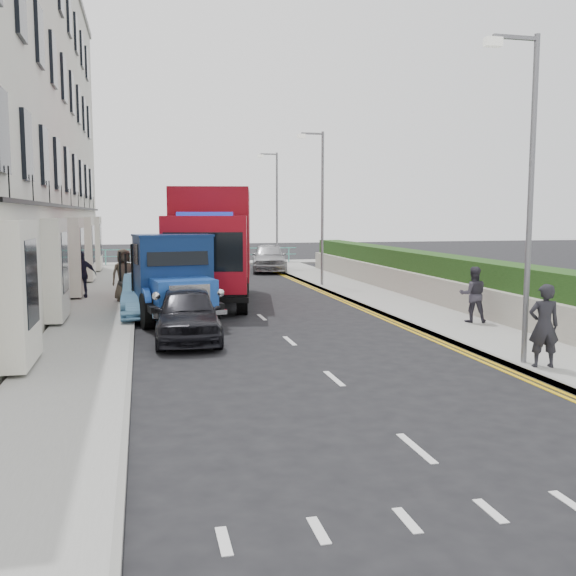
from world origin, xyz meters
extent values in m
plane|color=black|center=(0.00, 0.00, 0.00)|extent=(120.00, 120.00, 0.00)
cube|color=gray|center=(-5.20, 9.00, 0.06)|extent=(2.40, 38.00, 0.12)
cube|color=gray|center=(5.30, 9.00, 0.06)|extent=(2.60, 38.00, 0.12)
cube|color=gray|center=(0.00, 29.00, 0.06)|extent=(30.00, 2.50, 0.12)
plane|color=slate|center=(0.00, 60.00, 0.00)|extent=(120.00, 120.00, 0.00)
cube|color=black|center=(-6.35, 13.00, 3.60)|extent=(0.12, 28.00, 0.10)
cube|color=#B2AD9E|center=(6.60, 9.00, 0.55)|extent=(0.30, 28.00, 1.00)
cube|color=#1A3912|center=(7.30, 9.00, 0.95)|extent=(1.20, 28.00, 1.70)
cube|color=#59B2A5|center=(0.00, 28.20, 1.08)|extent=(13.00, 0.08, 0.06)
cube|color=#59B2A5|center=(0.00, 28.20, 0.65)|extent=(13.00, 0.06, 0.05)
cylinder|color=slate|center=(4.30, -2.00, 3.50)|extent=(0.12, 0.12, 7.00)
cube|color=slate|center=(3.80, -2.00, 6.90)|extent=(1.00, 0.08, 0.08)
cube|color=beige|center=(3.30, -2.00, 6.78)|extent=(0.35, 0.18, 0.18)
cylinder|color=slate|center=(4.30, 14.00, 3.50)|extent=(0.12, 0.12, 7.00)
cube|color=slate|center=(3.80, 14.00, 6.90)|extent=(1.00, 0.08, 0.08)
cube|color=beige|center=(3.30, 14.00, 6.78)|extent=(0.35, 0.18, 0.18)
cylinder|color=slate|center=(4.30, 24.00, 3.50)|extent=(0.12, 0.12, 7.00)
cube|color=slate|center=(3.80, 24.00, 6.90)|extent=(1.00, 0.08, 0.08)
cube|color=beige|center=(3.30, 24.00, 6.78)|extent=(0.35, 0.18, 0.18)
cylinder|color=black|center=(-3.64, 4.66, 0.53)|extent=(0.46, 1.09, 1.06)
cylinder|color=black|center=(-1.73, 4.99, 0.53)|extent=(0.46, 1.09, 1.06)
cylinder|color=black|center=(-4.17, 7.70, 0.53)|extent=(0.46, 1.09, 1.06)
cylinder|color=black|center=(-2.26, 8.03, 0.53)|extent=(0.46, 1.09, 1.06)
cube|color=black|center=(-2.95, 6.35, 0.68)|extent=(2.97, 5.56, 0.20)
cube|color=#2151B3|center=(-2.60, 4.34, 1.08)|extent=(1.93, 1.70, 0.79)
cube|color=silver|center=(-2.48, 3.61, 1.08)|extent=(1.15, 0.29, 0.61)
cube|color=#0E2450|center=(-2.82, 5.59, 1.71)|extent=(2.40, 1.68, 1.93)
cube|color=black|center=(-3.18, 7.65, 0.94)|extent=(2.81, 3.43, 0.13)
cylinder|color=black|center=(-2.85, 7.20, 0.62)|extent=(0.57, 1.28, 1.24)
cylinder|color=black|center=(-0.52, 6.80, 0.62)|extent=(0.57, 1.28, 1.24)
cylinder|color=black|center=(-2.25, 10.65, 0.62)|extent=(0.57, 1.28, 1.24)
cylinder|color=black|center=(0.08, 10.25, 0.62)|extent=(0.57, 1.28, 1.24)
cylinder|color=black|center=(-1.83, 13.10, 0.62)|extent=(0.57, 1.28, 1.24)
cylinder|color=black|center=(0.50, 12.69, 0.62)|extent=(0.57, 1.28, 1.24)
cube|color=black|center=(-1.18, 9.89, 0.85)|extent=(3.90, 8.23, 0.28)
cube|color=maroon|center=(-1.68, 7.00, 2.03)|extent=(3.03, 2.57, 2.48)
cube|color=black|center=(-1.86, 5.98, 2.14)|extent=(2.46, 0.51, 1.24)
cube|color=maroon|center=(-0.97, 11.12, 2.60)|extent=(3.78, 6.26, 3.39)
imported|color=black|center=(-2.60, 2.73, 0.71)|extent=(1.86, 4.24, 1.42)
imported|color=#5D97C7|center=(-3.60, 7.00, 0.69)|extent=(1.61, 4.25, 1.39)
imported|color=#AAA8AD|center=(-2.60, 14.50, 0.70)|extent=(2.54, 5.04, 1.41)
imported|color=black|center=(-0.50, 24.24, 0.79)|extent=(4.19, 6.24, 1.59)
imported|color=#A0A0A5|center=(3.50, 22.49, 0.82)|extent=(2.71, 5.09, 1.65)
imported|color=black|center=(4.43, -2.48, 1.00)|extent=(0.72, 0.56, 1.76)
imported|color=#35323D|center=(5.84, 3.02, 0.95)|extent=(0.96, 0.85, 1.66)
imported|color=black|center=(-6.00, 11.52, 1.02)|extent=(1.11, 0.59, 1.80)
imported|color=#423A2F|center=(-4.40, 10.14, 1.09)|extent=(1.10, 0.90, 1.94)
camera|label=1|loc=(-3.74, -14.17, 3.31)|focal=40.00mm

